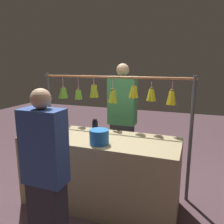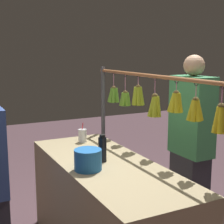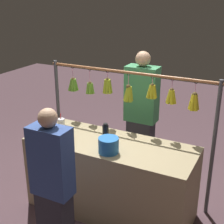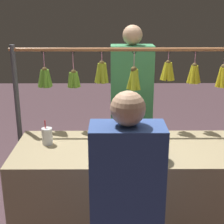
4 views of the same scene
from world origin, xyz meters
TOP-DOWN VIEW (x-y plane):
  - ground_plane at (0.00, 0.00)m, footprint 12.00×12.00m
  - market_counter at (0.00, 0.00)m, footprint 1.89×0.72m
  - display_rack at (-0.01, -0.46)m, footprint 2.10×0.13m
  - water_bottle at (0.05, 0.02)m, footprint 0.07×0.07m
  - blue_bucket at (-0.08, 0.20)m, footprint 0.21×0.21m
  - drink_cup at (0.70, -0.07)m, footprint 0.08×0.08m
  - vendor_person at (-0.01, -0.86)m, footprint 0.41×0.22m
  - customer_person at (0.12, 0.89)m, footprint 0.37×0.20m

SIDE VIEW (x-z plane):
  - ground_plane at x=0.00m, z-range 0.00..0.00m
  - market_counter at x=0.00m, z-range 0.00..0.87m
  - customer_person at x=0.12m, z-range -0.01..1.54m
  - vendor_person at x=-0.01m, z-range -0.01..1.73m
  - drink_cup at x=0.70m, z-range 0.84..1.04m
  - blue_bucket at x=-0.08m, z-range 0.87..1.04m
  - water_bottle at x=0.05m, z-range 0.87..1.10m
  - display_rack at x=-0.01m, z-range 0.39..1.99m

